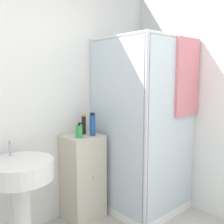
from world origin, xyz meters
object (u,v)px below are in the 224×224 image
(shampoo_bottle_blue, at_px, (92,125))
(shampoo_bottle_tall_black, at_px, (84,124))
(soap_dispenser, at_px, (79,131))
(sink, at_px, (21,182))

(shampoo_bottle_blue, bearing_deg, shampoo_bottle_tall_black, 100.74)
(soap_dispenser, bearing_deg, sink, -170.21)
(shampoo_bottle_tall_black, relative_size, shampoo_bottle_blue, 0.90)
(shampoo_bottle_blue, bearing_deg, sink, -173.52)
(shampoo_bottle_blue, bearing_deg, soap_dispenser, 171.90)
(shampoo_bottle_tall_black, bearing_deg, sink, -164.89)
(sink, distance_m, shampoo_bottle_tall_black, 0.88)
(soap_dispenser, relative_size, shampoo_bottle_blue, 0.65)
(soap_dispenser, relative_size, shampoo_bottle_tall_black, 0.72)
(sink, relative_size, soap_dispenser, 6.28)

